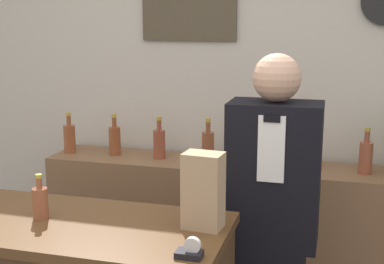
# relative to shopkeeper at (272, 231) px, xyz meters

# --- Properties ---
(back_wall) EXTENTS (5.20, 0.09, 2.70)m
(back_wall) POSITION_rel_shopkeeper_xyz_m (-0.43, 0.99, 0.55)
(back_wall) COLOR beige
(back_wall) RESTS_ON ground_plane
(back_shelf) EXTENTS (2.33, 0.39, 0.91)m
(back_shelf) POSITION_rel_shopkeeper_xyz_m (-0.32, 0.73, -0.35)
(back_shelf) COLOR brown
(back_shelf) RESTS_ON ground_plane
(shopkeeper) EXTENTS (0.41, 0.26, 1.62)m
(shopkeeper) POSITION_rel_shopkeeper_xyz_m (0.00, 0.00, 0.00)
(shopkeeper) COLOR black
(shopkeeper) RESTS_ON ground_plane
(paper_bag) EXTENTS (0.16, 0.12, 0.29)m
(paper_bag) POSITION_rel_shopkeeper_xyz_m (-0.21, -0.46, 0.32)
(paper_bag) COLOR tan
(paper_bag) RESTS_ON display_counter
(tape_dispenser) EXTENTS (0.09, 0.06, 0.07)m
(tape_dispenser) POSITION_rel_shopkeeper_xyz_m (-0.19, -0.72, 0.19)
(tape_dispenser) COLOR black
(tape_dispenser) RESTS_ON display_counter
(counter_bottle_2) EXTENTS (0.06, 0.06, 0.18)m
(counter_bottle_2) POSITION_rel_shopkeeper_xyz_m (-0.86, -0.54, 0.24)
(counter_bottle_2) COLOR brown
(counter_bottle_2) RESTS_ON display_counter
(shelf_bottle_0) EXTENTS (0.08, 0.08, 0.26)m
(shelf_bottle_0) POSITION_rel_shopkeeper_xyz_m (-1.40, 0.71, 0.20)
(shelf_bottle_0) COLOR brown
(shelf_bottle_0) RESTS_ON back_shelf
(shelf_bottle_1) EXTENTS (0.08, 0.08, 0.26)m
(shelf_bottle_1) POSITION_rel_shopkeeper_xyz_m (-1.10, 0.74, 0.20)
(shelf_bottle_1) COLOR brown
(shelf_bottle_1) RESTS_ON back_shelf
(shelf_bottle_2) EXTENTS (0.08, 0.08, 0.26)m
(shelf_bottle_2) POSITION_rel_shopkeeper_xyz_m (-0.79, 0.73, 0.20)
(shelf_bottle_2) COLOR brown
(shelf_bottle_2) RESTS_ON back_shelf
(shelf_bottle_3) EXTENTS (0.08, 0.08, 0.26)m
(shelf_bottle_3) POSITION_rel_shopkeeper_xyz_m (-0.49, 0.75, 0.20)
(shelf_bottle_3) COLOR brown
(shelf_bottle_3) RESTS_ON back_shelf
(shelf_bottle_4) EXTENTS (0.08, 0.08, 0.26)m
(shelf_bottle_4) POSITION_rel_shopkeeper_xyz_m (-0.18, 0.73, 0.20)
(shelf_bottle_4) COLOR brown
(shelf_bottle_4) RESTS_ON back_shelf
(shelf_bottle_5) EXTENTS (0.08, 0.08, 0.26)m
(shelf_bottle_5) POSITION_rel_shopkeeper_xyz_m (0.12, 0.74, 0.20)
(shelf_bottle_5) COLOR brown
(shelf_bottle_5) RESTS_ON back_shelf
(shelf_bottle_6) EXTENTS (0.08, 0.08, 0.26)m
(shelf_bottle_6) POSITION_rel_shopkeeper_xyz_m (0.43, 0.72, 0.20)
(shelf_bottle_6) COLOR brown
(shelf_bottle_6) RESTS_ON back_shelf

